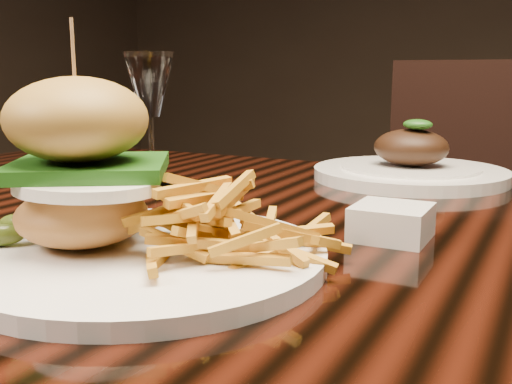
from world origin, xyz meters
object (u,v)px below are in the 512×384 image
at_px(dining_table, 309,286).
at_px(far_dish, 410,168).
at_px(chair_far, 471,230).
at_px(burger_plate, 133,204).
at_px(wine_glass, 150,89).

xyz_separation_m(dining_table, far_dish, (0.03, 0.33, 0.10)).
bearing_deg(chair_far, dining_table, -96.07).
distance_m(dining_table, far_dish, 0.35).
height_order(burger_plate, wine_glass, burger_plate).
distance_m(burger_plate, chair_far, 1.14).
relative_size(burger_plate, chair_far, 0.33).
height_order(dining_table, far_dish, far_dish).
relative_size(wine_glass, chair_far, 0.21).
height_order(dining_table, chair_far, chair_far).
bearing_deg(wine_glass, far_dish, 38.64).
bearing_deg(wine_glass, dining_table, -15.93).
bearing_deg(chair_far, burger_plate, -99.31).
xyz_separation_m(dining_table, chair_far, (0.06, 0.89, -0.13)).
relative_size(wine_glass, far_dish, 0.64).
height_order(far_dish, chair_far, chair_far).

